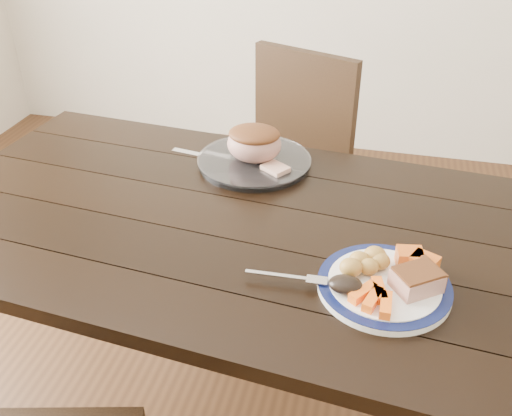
% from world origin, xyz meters
% --- Properties ---
extents(ground, '(4.00, 4.00, 0.00)m').
position_xyz_m(ground, '(0.00, 0.00, 0.00)').
color(ground, '#472B16').
rests_on(ground, ground).
extents(dining_table, '(1.68, 1.05, 0.75)m').
position_xyz_m(dining_table, '(0.00, 0.00, 0.66)').
color(dining_table, black).
rests_on(dining_table, ground).
extents(chair_far, '(0.55, 0.55, 0.93)m').
position_xyz_m(chair_far, '(0.02, 0.73, 0.52)').
color(chair_far, black).
rests_on(chair_far, ground).
extents(dinner_plate, '(0.28, 0.28, 0.02)m').
position_xyz_m(dinner_plate, '(0.40, -0.19, 0.76)').
color(dinner_plate, white).
rests_on(dinner_plate, dining_table).
extents(plate_rim, '(0.28, 0.28, 0.02)m').
position_xyz_m(plate_rim, '(0.40, -0.19, 0.77)').
color(plate_rim, '#0C133D').
rests_on(plate_rim, dinner_plate).
extents(serving_platter, '(0.33, 0.33, 0.02)m').
position_xyz_m(serving_platter, '(0.00, 0.29, 0.76)').
color(serving_platter, white).
rests_on(serving_platter, dining_table).
extents(pork_slice, '(0.12, 0.11, 0.04)m').
position_xyz_m(pork_slice, '(0.46, -0.20, 0.79)').
color(pork_slice, tan).
rests_on(pork_slice, dinner_plate).
extents(roasted_potatoes, '(0.11, 0.10, 0.04)m').
position_xyz_m(roasted_potatoes, '(0.36, -0.16, 0.79)').
color(roasted_potatoes, gold).
rests_on(roasted_potatoes, dinner_plate).
extents(carrot_batons, '(0.09, 0.11, 0.02)m').
position_xyz_m(carrot_batons, '(0.38, -0.26, 0.78)').
color(carrot_batons, orange).
rests_on(carrot_batons, dinner_plate).
extents(pumpkin_wedges, '(0.10, 0.07, 0.04)m').
position_xyz_m(pumpkin_wedges, '(0.46, -0.13, 0.79)').
color(pumpkin_wedges, orange).
rests_on(pumpkin_wedges, dinner_plate).
extents(dark_mushroom, '(0.07, 0.05, 0.03)m').
position_xyz_m(dark_mushroom, '(0.32, -0.24, 0.79)').
color(dark_mushroom, black).
rests_on(dark_mushroom, dinner_plate).
extents(fork, '(0.18, 0.03, 0.00)m').
position_xyz_m(fork, '(0.21, -0.22, 0.77)').
color(fork, silver).
rests_on(fork, dinner_plate).
extents(roast_joint, '(0.16, 0.14, 0.10)m').
position_xyz_m(roast_joint, '(0.00, 0.29, 0.82)').
color(roast_joint, tan).
rests_on(roast_joint, serving_platter).
extents(cut_slice, '(0.09, 0.08, 0.02)m').
position_xyz_m(cut_slice, '(0.08, 0.23, 0.78)').
color(cut_slice, tan).
rests_on(cut_slice, serving_platter).
extents(carving_knife, '(0.32, 0.07, 0.01)m').
position_xyz_m(carving_knife, '(-0.05, 0.29, 0.76)').
color(carving_knife, silver).
rests_on(carving_knife, dining_table).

